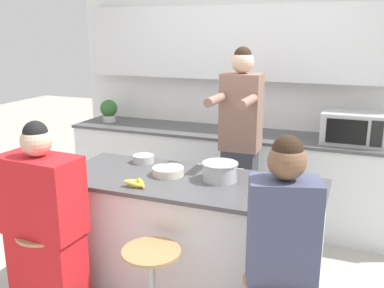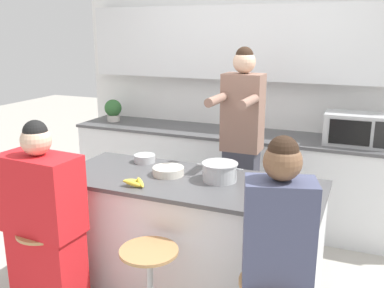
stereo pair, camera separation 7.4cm
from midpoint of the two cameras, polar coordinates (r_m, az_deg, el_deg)
wall_back at (r=4.59m, az=7.18°, el=9.71°), size 3.97×0.22×2.70m
back_counter at (r=4.53m, az=5.79°, el=-4.26°), size 3.68×0.63×0.93m
kitchen_island at (r=3.28m, az=-1.17°, el=-12.15°), size 1.94×0.79×0.90m
bar_stool_leftmost at (r=3.22m, az=-19.27°, el=-15.77°), size 0.38×0.38×0.65m
person_cooking at (r=3.65m, az=5.79°, el=-1.45°), size 0.33×0.58×1.82m
person_wrapped_blanket at (r=3.08m, az=-19.71°, el=-10.85°), size 0.55×0.32×1.40m
person_seated_near at (r=2.44m, az=10.79°, el=-16.85°), size 0.41×0.35×1.45m
cooking_pot at (r=3.08m, az=3.07°, el=-3.68°), size 0.35×0.26×0.13m
fruit_bowl at (r=3.20m, az=-3.86°, el=-3.65°), size 0.24×0.24×0.06m
mixing_bowl_steel at (r=3.52m, az=-7.08°, el=-1.97°), size 0.17×0.17×0.06m
coffee_cup_near at (r=2.95m, az=13.47°, el=-5.31°), size 0.11×0.07×0.09m
banana_bunch at (r=3.00m, az=-8.24°, el=-5.16°), size 0.18×0.13×0.06m
juice_carton at (r=3.20m, az=10.34°, el=-2.74°), size 0.07×0.07×0.19m
microwave at (r=4.18m, az=20.16°, el=1.97°), size 0.56×0.33×0.29m
potted_plant at (r=5.00m, az=-11.45°, el=4.46°), size 0.19×0.19×0.25m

